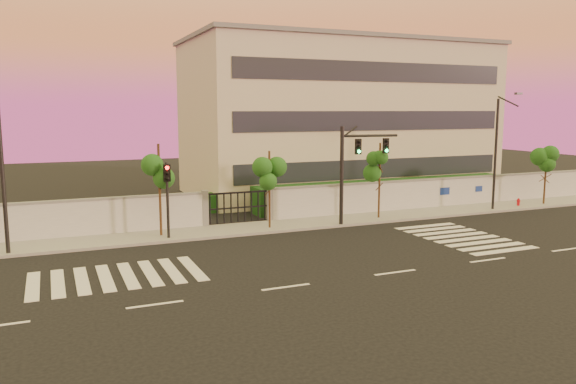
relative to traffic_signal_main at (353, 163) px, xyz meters
name	(u,v)px	position (x,y,z in m)	size (l,w,h in m)	color
ground	(395,273)	(-3.15, -9.18, -3.70)	(120.00, 120.00, 0.00)	black
sidewalk	(294,224)	(-3.15, 1.32, -3.62)	(60.00, 3.00, 0.15)	gray
perimeter_wall	(286,204)	(-3.04, 2.82, -2.63)	(60.00, 0.36, 2.20)	#AEB1B6
hedge_row	(285,200)	(-1.98, 5.56, -2.88)	(41.00, 4.25, 1.80)	#103717
institutional_building	(338,118)	(5.85, 12.81, 2.46)	(24.40, 12.40, 12.25)	beige
road_markings	(322,255)	(-4.73, -5.42, -3.69)	(57.00, 7.62, 0.02)	silver
street_tree_c	(159,169)	(-10.96, 1.26, 0.00)	(1.62, 1.29, 5.03)	#382314
street_tree_d	(270,172)	(-4.90, 0.81, -0.38)	(1.44, 1.14, 4.52)	#382314
street_tree_e	(380,163)	(2.42, 0.92, -0.18)	(1.58, 1.25, 4.78)	#382314
street_tree_f	(546,164)	(16.11, 0.76, -0.68)	(1.59, 1.26, 4.10)	#382314
traffic_signal_main	(353,163)	(0.00, 0.00, 0.00)	(3.70, 0.60, 5.85)	black
traffic_signal_secondary	(167,191)	(-10.73, 0.47, -1.09)	(0.32, 0.32, 4.11)	black
streetlight_west	(1,154)	(-18.28, 0.08, 1.12)	(0.53, 2.14, 8.91)	black
streetlight_east	(498,148)	(11.16, 0.33, 0.55)	(0.47, 1.89, 7.87)	black
fire_hydrant	(518,203)	(13.78, 0.82, -3.37)	(0.26, 0.25, 0.66)	#B90C16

